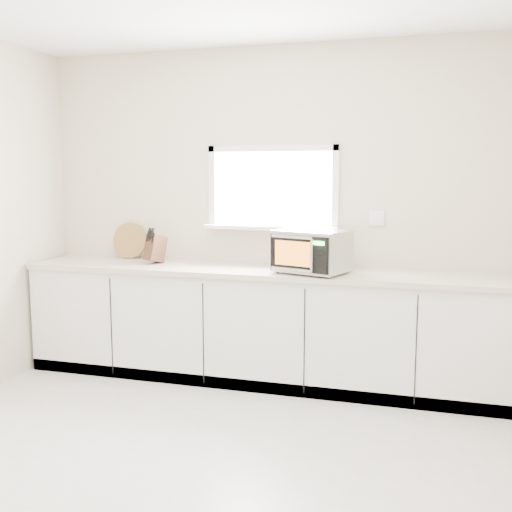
% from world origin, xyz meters
% --- Properties ---
extents(ground, '(4.00, 4.00, 0.00)m').
position_xyz_m(ground, '(0.00, 0.00, 0.00)').
color(ground, beige).
rests_on(ground, ground).
extents(back_wall, '(4.00, 0.17, 2.70)m').
position_xyz_m(back_wall, '(0.00, 2.00, 1.36)').
color(back_wall, beige).
rests_on(back_wall, ground).
extents(cabinets, '(3.92, 0.60, 0.88)m').
position_xyz_m(cabinets, '(0.00, 1.70, 0.44)').
color(cabinets, silver).
rests_on(cabinets, ground).
extents(countertop, '(3.92, 0.64, 0.04)m').
position_xyz_m(countertop, '(0.00, 1.69, 0.90)').
color(countertop, beige).
rests_on(countertop, cabinets).
extents(microwave, '(0.60, 0.53, 0.33)m').
position_xyz_m(microwave, '(0.41, 1.61, 1.09)').
color(microwave, black).
rests_on(microwave, countertop).
extents(knife_block, '(0.16, 0.23, 0.30)m').
position_xyz_m(knife_block, '(-0.95, 1.73, 1.05)').
color(knife_block, '#4B2D1B').
rests_on(knife_block, countertop).
extents(cutting_board, '(0.32, 0.08, 0.32)m').
position_xyz_m(cutting_board, '(-1.30, 1.94, 1.08)').
color(cutting_board, olive).
rests_on(cutting_board, countertop).
extents(coffee_grinder, '(0.14, 0.14, 0.20)m').
position_xyz_m(coffee_grinder, '(0.58, 1.74, 1.02)').
color(coffee_grinder, '#ABADB2').
rests_on(coffee_grinder, countertop).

